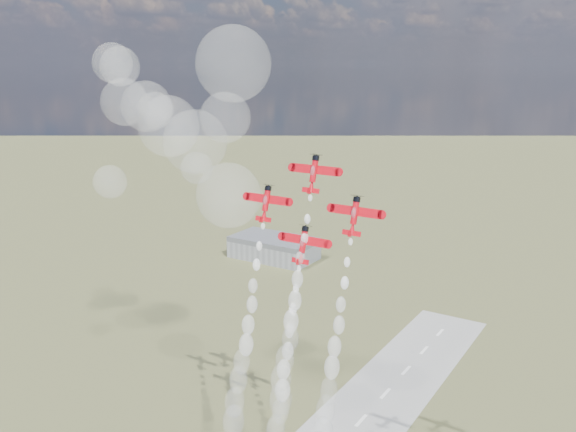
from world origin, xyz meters
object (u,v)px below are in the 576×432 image
(plane_right, at_px, (354,215))
(plane_slot, at_px, (303,244))
(plane_left, at_px, (266,202))
(hangar, at_px, (274,248))
(plane_lead, at_px, (314,173))

(plane_right, distance_m, plane_slot, 15.45)
(plane_left, relative_size, plane_slot, 1.00)
(plane_right, bearing_deg, plane_left, 180.00)
(hangar, distance_m, plane_left, 211.64)
(plane_lead, height_order, plane_left, plane_lead)
(plane_lead, relative_size, plane_slot, 1.00)
(plane_left, bearing_deg, hangar, 122.89)
(plane_lead, xyz_separation_m, plane_left, (-12.66, -2.45, -8.52))
(plane_left, distance_m, plane_slot, 15.45)
(plane_slot, bearing_deg, plane_lead, 90.00)
(hangar, height_order, plane_lead, plane_lead)
(hangar, relative_size, plane_right, 3.73)
(plane_slot, bearing_deg, plane_right, 10.94)
(plane_lead, bearing_deg, plane_right, -10.94)
(plane_lead, distance_m, plane_slot, 17.72)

